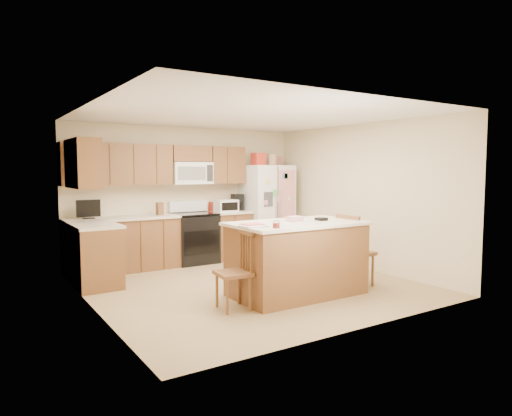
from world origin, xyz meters
TOP-DOWN VIEW (x-y plane):
  - ground at (0.00, 0.00)m, footprint 4.50×4.50m
  - room_shell at (0.00, 0.00)m, footprint 4.60×4.60m
  - cabinetry at (-0.98, 1.79)m, footprint 3.36×1.56m
  - stove at (0.00, 1.94)m, footprint 0.76×0.65m
  - refrigerator at (1.57, 1.87)m, footprint 0.90×0.79m
  - island at (0.26, -0.79)m, footprint 1.84×1.07m
  - windsor_chair_left at (-0.78, -0.91)m, footprint 0.44×0.46m
  - windsor_chair_back at (0.20, -0.23)m, footprint 0.47×0.45m
  - windsor_chair_right at (1.26, -0.89)m, footprint 0.46×0.48m

SIDE VIEW (x-z plane):
  - ground at x=0.00m, z-range 0.00..0.00m
  - windsor_chair_back at x=0.20m, z-range -0.03..0.90m
  - windsor_chair_left at x=-0.78m, z-range -0.03..0.94m
  - stove at x=0.00m, z-range -0.09..1.04m
  - windsor_chair_right at x=1.26m, z-range -0.03..1.03m
  - island at x=0.26m, z-range -0.04..1.05m
  - cabinetry at x=-0.98m, z-range -0.16..1.99m
  - refrigerator at x=1.57m, z-range -0.10..1.94m
  - room_shell at x=0.00m, z-range 0.18..2.70m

